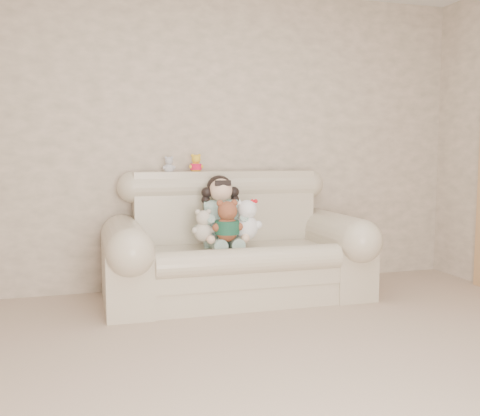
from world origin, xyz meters
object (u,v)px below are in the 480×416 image
seated_child (221,210)px  brown_teddy (227,217)px  cream_teddy (203,222)px  sofa (237,236)px  white_cat (247,215)px

seated_child → brown_teddy: 0.23m
seated_child → cream_teddy: seated_child is taller
sofa → cream_teddy: size_ratio=7.18×
brown_teddy → cream_teddy: bearing=141.3°
brown_teddy → white_cat: same height
brown_teddy → white_cat: bearing=-3.1°
sofa → seated_child: size_ratio=3.55×
sofa → cream_teddy: 0.34m
white_cat → cream_teddy: 0.35m
sofa → brown_teddy: size_ratio=5.52×
sofa → white_cat: 0.21m
white_cat → cream_teddy: (-0.35, 0.00, -0.04)m
white_cat → cream_teddy: white_cat is taller
white_cat → cream_teddy: size_ratio=1.30×
sofa → white_cat: sofa is taller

